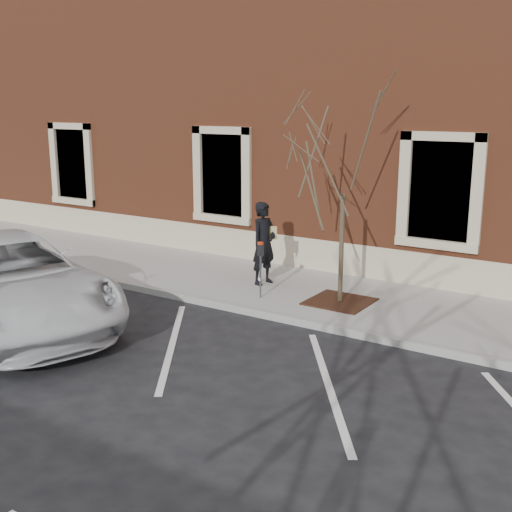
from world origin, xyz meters
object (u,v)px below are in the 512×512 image
Objects in this scene: man at (264,243)px; white_truck at (5,282)px; parking_meter at (260,259)px; sapling at (344,163)px.

man is 0.31× the size of white_truck.
white_truck is at bearing -117.22° from parking_meter.
white_truck reaches higher than parking_meter.
parking_meter is at bearing -157.55° from sapling.
sapling is at bearing -29.91° from white_truck.
man is at bearing 170.74° from sapling.
parking_meter is 2.73m from sapling.
parking_meter is 0.20× the size of white_truck.
man is 1.55× the size of parking_meter.
white_truck is (-2.93, -4.88, -0.24)m from man.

